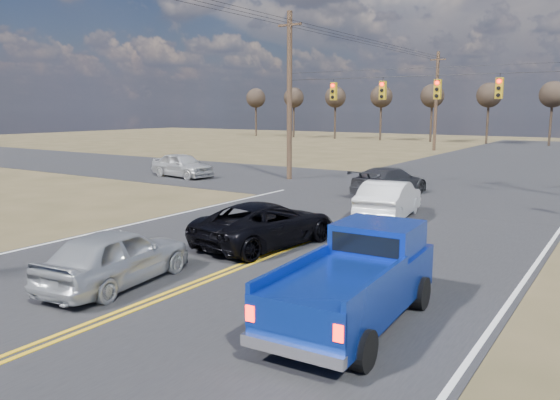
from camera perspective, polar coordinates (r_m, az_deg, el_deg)
The scene contains 12 objects.
ground at distance 14.25m, azimuth -7.56°, elevation -8.29°, with size 160.00×160.00×0.00m, color brown.
road_main at distance 22.51m, azimuth 9.37°, elevation -1.70°, with size 14.00×120.00×0.02m, color #28282B.
road_cross at distance 29.90m, azimuth 15.67°, elevation 0.85°, with size 120.00×12.00×0.02m, color #28282B.
signal_gantry at distance 29.23m, azimuth 16.94°, elevation 10.57°, with size 19.60×4.83×10.00m.
utility_poles at distance 28.64m, azimuth 15.52°, elevation 10.99°, with size 19.60×58.32×10.00m.
treeline at distance 38.24m, azimuth 20.30°, elevation 11.03°, with size 87.00×117.80×7.40m.
pickup_truck at distance 11.22m, azimuth 8.03°, elevation -8.31°, with size 2.25×5.18×1.91m.
silver_suv at distance 14.16m, azimuth -16.77°, elevation -5.65°, with size 1.73×4.30×1.46m, color #ABAEB4.
black_suv at distance 17.42m, azimuth -1.45°, elevation -2.50°, with size 2.35×5.10×1.42m, color black.
white_car_queue at distance 22.07m, azimuth 11.31°, elevation 0.06°, with size 1.64×4.69×1.55m, color white.
dgrey_car_queue at distance 27.94m, azimuth 11.38°, elevation 1.92°, with size 2.02×4.97×1.44m, color #35353A.
cross_car_west at distance 35.21m, azimuth -10.19°, elevation 3.60°, with size 4.54×1.83×1.55m, color silver.
Camera 1 is at (8.96, -10.19, 4.35)m, focal length 35.00 mm.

